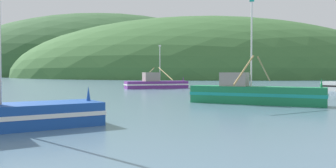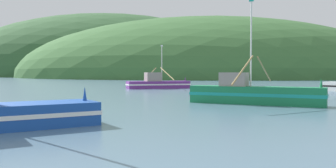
# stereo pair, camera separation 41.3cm
# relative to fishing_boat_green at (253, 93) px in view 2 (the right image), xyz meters

# --- Properties ---
(hill_mid_left) EXTENTS (200.26, 160.21, 78.40)m
(hill_mid_left) POSITION_rel_fishing_boat_green_xyz_m (-93.86, 191.89, -0.84)
(hill_mid_left) COLOR #2D562D
(hill_mid_left) RESTS_ON ground
(hill_mid_right) EXTENTS (181.81, 145.45, 55.99)m
(hill_mid_right) POSITION_rel_fishing_boat_green_xyz_m (-23.80, 147.17, -0.84)
(hill_mid_right) COLOR #386633
(hill_mid_right) RESTS_ON ground
(fishing_boat_green) EXTENTS (10.30, 12.05, 8.04)m
(fishing_boat_green) POSITION_rel_fishing_boat_green_xyz_m (0.00, 0.00, 0.00)
(fishing_boat_green) COLOR #197A47
(fishing_boat_green) RESTS_ON ground
(fishing_boat_purple) EXTENTS (9.37, 12.18, 6.51)m
(fishing_boat_purple) POSITION_rel_fishing_boat_green_xyz_m (-13.65, 23.70, -0.07)
(fishing_boat_purple) COLOR #6B2D84
(fishing_boat_purple) RESTS_ON ground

